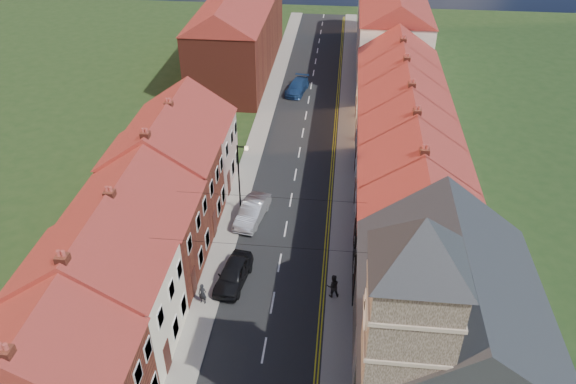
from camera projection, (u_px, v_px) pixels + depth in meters
The scene contains 23 objects.
road at pixel (299, 152), 53.64m from camera, with size 7.00×90.00×0.02m, color black.
pavement_left at pixel (254, 150), 53.99m from camera, with size 1.80×90.00×0.12m, color #A39A94.
pavement_right at pixel (345, 154), 53.22m from camera, with size 1.80×90.00×0.12m, color #A39A94.
church at pixel (442, 329), 27.55m from camera, with size 11.25×14.25×15.20m.
cottage_r_tudor at pixel (420, 234), 36.07m from camera, with size 8.30×5.20×9.00m.
cottage_r_white_near at pixel (413, 188), 40.51m from camera, with size 8.30×6.00×9.00m.
cottage_r_cream_mid at pixel (408, 151), 44.96m from camera, with size 8.30×5.20×9.00m.
cottage_r_pink at pixel (404, 120), 49.42m from camera, with size 8.30×6.00×9.00m.
cottage_r_white_far at pixel (400, 95), 53.87m from camera, with size 8.30×5.20×9.00m.
cottage_r_cream_far at pixel (397, 74), 58.32m from camera, with size 8.30×6.00×9.00m.
cottage_l_brick_near at pixel (53, 376), 27.07m from camera, with size 8.30×5.70×8.80m.
cottage_l_cream at pixel (99, 289), 31.77m from camera, with size 8.30×6.30×9.10m.
cottage_l_white at pixel (136, 224), 37.13m from camera, with size 8.30×6.90×8.80m.
cottage_l_brick_mid at pixel (163, 173), 42.07m from camera, with size 8.30×5.70×9.10m.
cottage_l_pink at pixel (183, 138), 46.94m from camera, with size 8.30×6.30×8.80m.
block_right_far at pixel (391, 21), 70.48m from camera, with size 8.30×24.20×10.50m.
block_left_far at pixel (238, 29), 67.98m from camera, with size 8.30×24.20×10.50m.
lamppost at pixel (240, 174), 43.75m from camera, with size 0.88×0.15×6.00m.
car_near at pixel (233, 274), 38.37m from camera, with size 1.82×4.51×1.54m, color black.
car_mid at pixel (252, 211), 44.36m from camera, with size 1.66×4.77×1.57m, color #A2A2A9.
car_far at pixel (297, 87), 64.85m from camera, with size 1.98×4.88×1.42m, color navy.
pedestrian_left at pixel (203, 294), 36.60m from camera, with size 0.56×0.37×1.53m, color black.
pedestrian_right at pixel (333, 286), 37.05m from camera, with size 0.85×0.67×1.76m, color black.
Camera 1 is at (3.84, -16.44, 26.87)m, focal length 35.00 mm.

